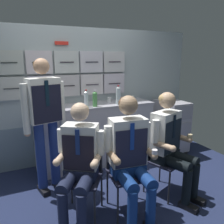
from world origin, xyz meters
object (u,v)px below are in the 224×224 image
(folding_chair_left, at_px, (84,167))
(crew_member_standing, at_px, (45,115))
(folding_chair_near_trolley, at_px, (159,152))
(crew_member_near_trolley, at_px, (171,140))
(folding_chair_center, at_px, (125,164))
(water_bottle_blue_cap, at_px, (95,99))
(service_trolley, at_px, (170,125))
(crew_member_center, at_px, (130,152))
(crew_member_left, at_px, (79,159))
(paper_cup_blue, at_px, (128,98))

(folding_chair_left, relative_size, crew_member_standing, 0.50)
(folding_chair_near_trolley, bearing_deg, crew_member_near_trolley, -69.12)
(folding_chair_center, relative_size, folding_chair_near_trolley, 1.00)
(folding_chair_center, distance_m, water_bottle_blue_cap, 1.17)
(service_trolley, distance_m, folding_chair_left, 2.17)
(crew_member_near_trolley, bearing_deg, folding_chair_left, 172.04)
(folding_chair_near_trolley, xyz_separation_m, crew_member_standing, (-1.29, 0.59, 0.48))
(service_trolley, height_order, folding_chair_center, service_trolley)
(crew_member_near_trolley, relative_size, crew_member_standing, 0.77)
(folding_chair_left, bearing_deg, service_trolley, 26.39)
(folding_chair_near_trolley, height_order, crew_member_near_trolley, crew_member_near_trolley)
(crew_member_standing, xyz_separation_m, water_bottle_blue_cap, (0.77, 0.33, 0.09))
(folding_chair_left, height_order, crew_member_center, crew_member_center)
(service_trolley, height_order, crew_member_left, crew_member_left)
(folding_chair_left, bearing_deg, crew_member_left, -122.70)
(crew_member_near_trolley, relative_size, paper_cup_blue, 15.73)
(folding_chair_near_trolley, height_order, paper_cup_blue, paper_cup_blue)
(crew_member_center, relative_size, paper_cup_blue, 15.93)
(crew_member_near_trolley, bearing_deg, folding_chair_center, 176.57)
(service_trolley, bearing_deg, water_bottle_blue_cap, -177.94)
(paper_cup_blue, bearing_deg, water_bottle_blue_cap, -164.42)
(crew_member_left, bearing_deg, crew_member_near_trolley, -0.58)
(folding_chair_near_trolley, distance_m, crew_member_near_trolley, 0.25)
(water_bottle_blue_cap, bearing_deg, folding_chair_near_trolley, -60.25)
(crew_member_near_trolley, distance_m, paper_cup_blue, 1.28)
(service_trolley, xyz_separation_m, crew_member_near_trolley, (-0.90, -1.11, 0.22))
(service_trolley, xyz_separation_m, folding_chair_near_trolley, (-0.95, -0.96, 0.02))
(folding_chair_left, relative_size, crew_member_left, 0.67)
(crew_member_center, bearing_deg, crew_member_left, 165.77)
(crew_member_left, height_order, crew_member_center, crew_member_center)
(crew_member_standing, bearing_deg, crew_member_center, -49.59)
(folding_chair_center, relative_size, crew_member_near_trolley, 0.65)
(water_bottle_blue_cap, xyz_separation_m, paper_cup_blue, (0.66, 0.18, -0.07))
(folding_chair_center, relative_size, water_bottle_blue_cap, 3.45)
(folding_chair_center, distance_m, crew_member_center, 0.26)
(folding_chair_left, height_order, crew_member_standing, crew_member_standing)
(crew_member_standing, bearing_deg, crew_member_near_trolley, -28.59)
(service_trolley, relative_size, folding_chair_near_trolley, 1.11)
(folding_chair_near_trolley, distance_m, crew_member_standing, 1.50)
(folding_chair_left, relative_size, crew_member_near_trolley, 0.65)
(folding_chair_left, xyz_separation_m, folding_chair_center, (0.45, -0.11, 0.00))
(folding_chair_center, bearing_deg, crew_member_near_trolley, -3.43)
(folding_chair_near_trolley, relative_size, water_bottle_blue_cap, 3.45)
(folding_chair_near_trolley, height_order, crew_member_standing, crew_member_standing)
(crew_member_left, relative_size, crew_member_center, 0.96)
(folding_chair_left, bearing_deg, crew_member_center, -31.75)
(crew_member_standing, bearing_deg, service_trolley, 9.59)
(crew_member_left, relative_size, paper_cup_blue, 15.23)
(crew_member_center, bearing_deg, water_bottle_blue_cap, 87.95)
(crew_member_center, xyz_separation_m, folding_chair_near_trolley, (0.56, 0.27, -0.21))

